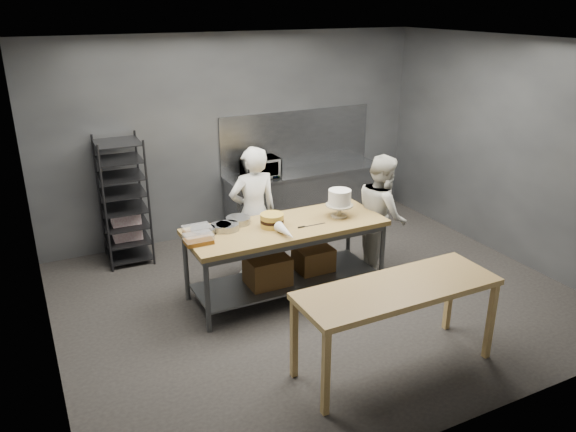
# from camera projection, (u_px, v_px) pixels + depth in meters

# --- Properties ---
(ground) EXTENTS (6.00, 6.00, 0.00)m
(ground) POSITION_uv_depth(u_px,v_px,m) (316.00, 296.00, 6.92)
(ground) COLOR black
(ground) RESTS_ON ground
(back_wall) EXTENTS (6.00, 0.04, 3.00)m
(back_wall) POSITION_uv_depth(u_px,v_px,m) (238.00, 136.00, 8.46)
(back_wall) COLOR #4C4F54
(back_wall) RESTS_ON ground
(work_table) EXTENTS (2.40, 0.90, 0.92)m
(work_table) POSITION_uv_depth(u_px,v_px,m) (287.00, 251.00, 6.79)
(work_table) COLOR olive
(work_table) RESTS_ON ground
(near_counter) EXTENTS (2.00, 0.70, 0.90)m
(near_counter) POSITION_uv_depth(u_px,v_px,m) (398.00, 294.00, 5.31)
(near_counter) COLOR olive
(near_counter) RESTS_ON ground
(back_counter) EXTENTS (2.60, 0.60, 0.90)m
(back_counter) POSITION_uv_depth(u_px,v_px,m) (305.00, 198.00, 8.99)
(back_counter) COLOR slate
(back_counter) RESTS_ON ground
(splashback_panel) EXTENTS (2.60, 0.02, 0.90)m
(splashback_panel) POSITION_uv_depth(u_px,v_px,m) (297.00, 139.00, 8.92)
(splashback_panel) COLOR slate
(splashback_panel) RESTS_ON back_counter
(speed_rack) EXTENTS (0.62, 0.67, 1.75)m
(speed_rack) POSITION_uv_depth(u_px,v_px,m) (124.00, 202.00, 7.60)
(speed_rack) COLOR black
(speed_rack) RESTS_ON ground
(chef_behind) EXTENTS (0.64, 0.43, 1.74)m
(chef_behind) POSITION_uv_depth(u_px,v_px,m) (253.00, 213.00, 7.17)
(chef_behind) COLOR white
(chef_behind) RESTS_ON ground
(chef_right) EXTENTS (0.83, 0.94, 1.60)m
(chef_right) POSITION_uv_depth(u_px,v_px,m) (381.00, 215.00, 7.31)
(chef_right) COLOR beige
(chef_right) RESTS_ON ground
(microwave) EXTENTS (0.54, 0.37, 0.30)m
(microwave) POSITION_uv_depth(u_px,v_px,m) (261.00, 168.00, 8.46)
(microwave) COLOR black
(microwave) RESTS_ON back_counter
(frosted_cake_stand) EXTENTS (0.34, 0.34, 0.34)m
(frosted_cake_stand) POSITION_uv_depth(u_px,v_px,m) (340.00, 199.00, 6.84)
(frosted_cake_stand) COLOR #B4AA90
(frosted_cake_stand) RESTS_ON work_table
(layer_cake) EXTENTS (0.28, 0.28, 0.16)m
(layer_cake) POSITION_uv_depth(u_px,v_px,m) (272.00, 220.00, 6.58)
(layer_cake) COLOR gold
(layer_cake) RESTS_ON work_table
(cake_pans) EXTENTS (0.77, 0.42, 0.07)m
(cake_pans) POSITION_uv_depth(u_px,v_px,m) (223.00, 226.00, 6.52)
(cake_pans) COLOR gray
(cake_pans) RESTS_ON work_table
(piping_bag) EXTENTS (0.12, 0.38, 0.12)m
(piping_bag) POSITION_uv_depth(u_px,v_px,m) (286.00, 232.00, 6.30)
(piping_bag) COLOR silver
(piping_bag) RESTS_ON work_table
(offset_spatula) EXTENTS (0.36, 0.02, 0.02)m
(offset_spatula) POSITION_uv_depth(u_px,v_px,m) (308.00, 226.00, 6.61)
(offset_spatula) COLOR slate
(offset_spatula) RESTS_ON work_table
(pastry_clamshells) EXTENTS (0.37, 0.43, 0.11)m
(pastry_clamshells) POSITION_uv_depth(u_px,v_px,m) (198.00, 235.00, 6.24)
(pastry_clamshells) COLOR #9C661F
(pastry_clamshells) RESTS_ON work_table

